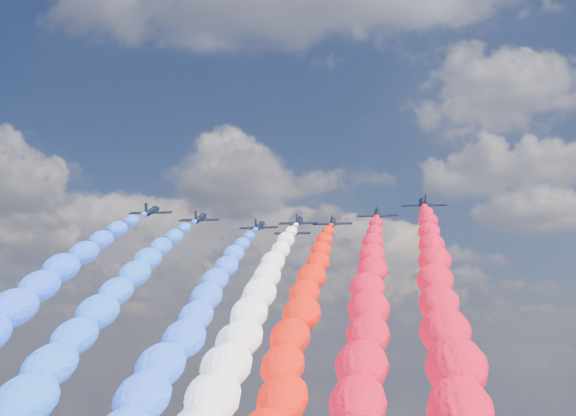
# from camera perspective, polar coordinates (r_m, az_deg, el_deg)

# --- Properties ---
(jet_0) EXTENTS (9.30, 12.29, 6.08)m
(jet_0) POSITION_cam_1_polar(r_m,az_deg,el_deg) (160.33, -10.12, -0.23)
(jet_0) COLOR black
(trail_0) EXTENTS (7.09, 98.98, 52.42)m
(trail_0) POSITION_cam_1_polar(r_m,az_deg,el_deg) (110.91, -18.93, -7.56)
(trail_0) COLOR #2854FE
(jet_1) EXTENTS (9.06, 12.12, 6.08)m
(jet_1) POSITION_cam_1_polar(r_m,az_deg,el_deg) (167.01, -6.56, -0.77)
(jet_1) COLOR black
(trail_1) EXTENTS (7.09, 98.98, 52.42)m
(trail_1) POSITION_cam_1_polar(r_m,az_deg,el_deg) (116.31, -13.34, -8.01)
(trail_1) COLOR blue
(jet_2) EXTENTS (8.77, 11.91, 6.08)m
(jet_2) POSITION_cam_1_polar(r_m,az_deg,el_deg) (175.63, -2.15, -1.36)
(jet_2) COLOR black
(trail_2) EXTENTS (7.09, 98.98, 52.42)m
(trail_2) POSITION_cam_1_polar(r_m,az_deg,el_deg) (123.77, -6.61, -8.41)
(trail_2) COLOR blue
(jet_3) EXTENTS (9.00, 12.08, 6.08)m
(jet_3) POSITION_cam_1_polar(r_m,az_deg,el_deg) (169.74, 0.81, -1.02)
(jet_3) COLOR black
(trail_3) EXTENTS (7.09, 98.98, 52.42)m
(trail_3) POSITION_cam_1_polar(r_m,az_deg,el_deg) (117.20, -2.52, -8.32)
(trail_3) COLOR white
(jet_4) EXTENTS (9.43, 12.39, 6.08)m
(jet_4) POSITION_cam_1_polar(r_m,az_deg,el_deg) (183.19, 0.34, -1.78)
(jet_4) COLOR black
(trail_4) EXTENTS (7.09, 98.98, 52.42)m
(trail_4) POSITION_cam_1_polar(r_m,az_deg,el_deg) (130.90, -2.84, -8.63)
(trail_4) COLOR silver
(jet_5) EXTENTS (9.19, 12.22, 6.08)m
(jet_5) POSITION_cam_1_polar(r_m,az_deg,el_deg) (170.65, 3.35, -1.06)
(jet_5) COLOR black
(trail_5) EXTENTS (7.09, 98.98, 52.42)m
(trail_5) POSITION_cam_1_polar(r_m,az_deg,el_deg) (117.77, 1.22, -8.34)
(trail_5) COLOR red
(jet_6) EXTENTS (9.01, 12.09, 6.08)m
(jet_6) POSITION_cam_1_polar(r_m,az_deg,el_deg) (161.90, 6.65, -0.44)
(jet_6) COLOR black
(trail_6) EXTENTS (7.09, 98.98, 52.42)m
(trail_6) POSITION_cam_1_polar(r_m,az_deg,el_deg) (108.63, 6.01, -8.03)
(trail_6) COLOR red
(jet_7) EXTENTS (9.37, 12.35, 6.08)m
(jet_7) POSITION_cam_1_polar(r_m,az_deg,el_deg) (152.40, 10.06, 0.34)
(jet_7) COLOR black
(trail_7) EXTENTS (7.09, 98.98, 52.42)m
(trail_7) POSITION_cam_1_polar(r_m,az_deg,el_deg) (98.96, 11.24, -7.57)
(trail_7) COLOR red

